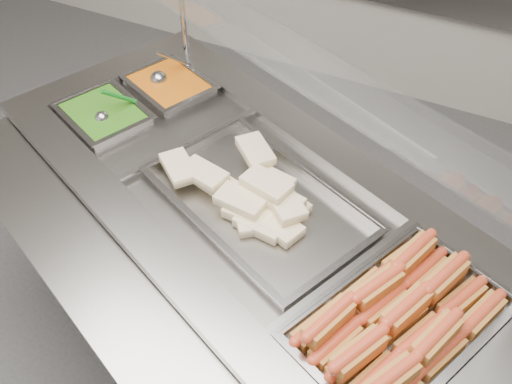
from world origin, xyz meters
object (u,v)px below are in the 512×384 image
at_px(sneeze_guard, 303,64).
at_px(serving_spoon, 105,114).
at_px(steam_counter, 247,275).
at_px(pan_wraps, 258,205).
at_px(pan_hotdogs, 398,328).
at_px(ladle, 160,78).

distance_m(sneeze_guard, serving_spoon, 0.78).
bearing_deg(steam_counter, sneeze_guard, 66.92).
bearing_deg(serving_spoon, pan_wraps, -10.57).
bearing_deg(pan_hotdogs, sneeze_guard, 137.63).
distance_m(sneeze_guard, pan_wraps, 0.44).
distance_m(steam_counter, pan_wraps, 0.42).
xyz_separation_m(ladle, serving_spoon, (-0.04, -0.28, 0.00)).
relative_size(pan_hotdogs, ladle, 3.57).
bearing_deg(serving_spoon, sneeze_guard, 7.84).
relative_size(steam_counter, serving_spoon, 12.36).
bearing_deg(ladle, sneeze_guard, -15.77).
xyz_separation_m(sneeze_guard, pan_wraps, (-0.03, -0.22, -0.38)).
height_order(steam_counter, serving_spoon, serving_spoon).
height_order(pan_hotdogs, ladle, ladle).
bearing_deg(ladle, steam_counter, -33.88).
xyz_separation_m(sneeze_guard, ladle, (-0.65, 0.18, -0.35)).
bearing_deg(steam_counter, pan_wraps, -23.09).
bearing_deg(pan_hotdogs, ladle, 151.22).
bearing_deg(pan_hotdogs, serving_spoon, 163.81).
distance_m(sneeze_guard, pan_hotdogs, 0.76).
distance_m(pan_hotdogs, ladle, 1.29).
bearing_deg(sneeze_guard, steam_counter, -113.08).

